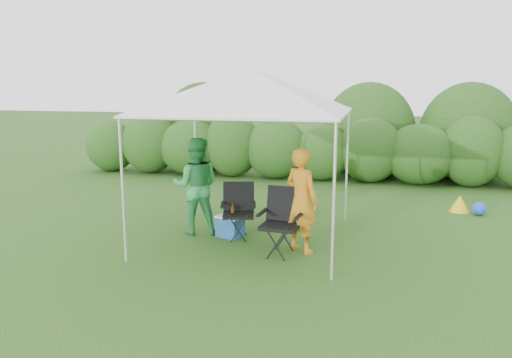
% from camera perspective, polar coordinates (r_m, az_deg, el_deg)
% --- Properties ---
extents(ground, '(70.00, 70.00, 0.00)m').
position_cam_1_polar(ground, '(8.03, -1.59, -7.86)').
color(ground, '#2E581B').
extents(hedge, '(12.89, 1.53, 1.80)m').
position_cam_1_polar(hedge, '(13.58, 5.59, 3.40)').
color(hedge, '#29541A').
rests_on(hedge, ground).
extents(canopy, '(3.10, 3.10, 2.83)m').
position_cam_1_polar(canopy, '(8.09, -0.75, 10.04)').
color(canopy, silver).
rests_on(canopy, ground).
extents(chair_right, '(0.68, 0.62, 1.02)m').
position_cam_1_polar(chair_right, '(7.64, 3.01, -4.32)').
color(chair_right, black).
rests_on(chair_right, ground).
extents(chair_left, '(0.67, 0.63, 0.93)m').
position_cam_1_polar(chair_left, '(8.44, -2.02, -3.19)').
color(chair_left, black).
rests_on(chair_left, ground).
extents(man, '(0.71, 0.65, 1.63)m').
position_cam_1_polar(man, '(7.68, 5.21, -2.44)').
color(man, orange).
rests_on(man, ground).
extents(woman, '(0.95, 0.81, 1.68)m').
position_cam_1_polar(woman, '(8.67, -6.86, -0.80)').
color(woman, '#2E8E48').
rests_on(woman, ground).
extents(cooler, '(0.53, 0.46, 0.37)m').
position_cam_1_polar(cooler, '(8.55, -2.98, -5.40)').
color(cooler, '#205094').
rests_on(cooler, ground).
extents(bottle, '(0.06, 0.06, 0.22)m').
position_cam_1_polar(bottle, '(8.42, -2.69, -3.58)').
color(bottle, '#592D0C').
rests_on(bottle, cooler).
extents(lawn_toy, '(0.67, 0.56, 0.33)m').
position_cam_1_polar(lawn_toy, '(10.97, 22.73, -2.74)').
color(lawn_toy, gold).
rests_on(lawn_toy, ground).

